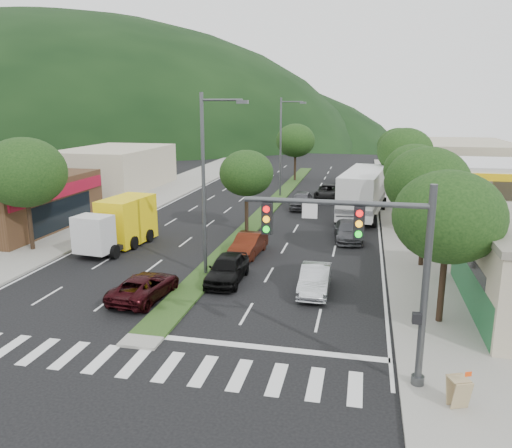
% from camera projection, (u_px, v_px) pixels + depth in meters
% --- Properties ---
extents(ground, '(160.00, 160.00, 0.00)m').
position_uv_depth(ground, '(146.00, 338.00, 20.59)').
color(ground, black).
rests_on(ground, ground).
extents(sidewalk_right, '(5.00, 90.00, 0.15)m').
position_uv_depth(sidewalk_right, '(411.00, 218.00, 41.72)').
color(sidewalk_right, gray).
rests_on(sidewalk_right, ground).
extents(sidewalk_left, '(6.00, 90.00, 0.15)m').
position_uv_depth(sidewalk_left, '(130.00, 205.00, 47.01)').
color(sidewalk_left, gray).
rests_on(sidewalk_left, ground).
extents(median, '(1.60, 56.00, 0.12)m').
position_uv_depth(median, '(271.00, 205.00, 47.17)').
color(median, '#1C3B15').
rests_on(median, ground).
extents(crosswalk, '(19.00, 2.20, 0.01)m').
position_uv_depth(crosswalk, '(123.00, 361.00, 18.69)').
color(crosswalk, silver).
rests_on(crosswalk, ground).
extents(traffic_signal, '(6.12, 0.40, 7.00)m').
position_uv_depth(traffic_signal, '(377.00, 255.00, 16.16)').
color(traffic_signal, '#47494C').
rests_on(traffic_signal, ground).
extents(gas_canopy, '(12.20, 8.20, 5.25)m').
position_uv_depth(gas_canopy, '(512.00, 171.00, 36.44)').
color(gas_canopy, silver).
rests_on(gas_canopy, ground).
extents(shop_left, '(10.15, 12.00, 4.00)m').
position_uv_depth(shop_left, '(3.00, 203.00, 38.20)').
color(shop_left, '#3D2716').
rests_on(shop_left, ground).
extents(bldg_left_far, '(9.00, 14.00, 4.60)m').
position_uv_depth(bldg_left_far, '(116.00, 168.00, 56.28)').
color(bldg_left_far, '#B7AC92').
rests_on(bldg_left_far, ground).
extents(bldg_right_far, '(10.00, 16.00, 5.20)m').
position_uv_depth(bldg_right_far, '(462.00, 164.00, 57.71)').
color(bldg_right_far, '#B7AC92').
rests_on(bldg_right_far, ground).
extents(hill_far, '(176.00, 132.00, 82.00)m').
position_uv_depth(hill_far, '(48.00, 138.00, 141.66)').
color(hill_far, black).
rests_on(hill_far, ground).
extents(tree_r_a, '(4.60, 4.60, 6.63)m').
position_uv_depth(tree_r_a, '(448.00, 217.00, 20.76)').
color(tree_r_a, black).
rests_on(tree_r_a, sidewalk_right).
extents(tree_r_b, '(4.80, 4.80, 6.94)m').
position_uv_depth(tree_r_b, '(427.00, 183.00, 28.31)').
color(tree_r_b, black).
rests_on(tree_r_b, sidewalk_right).
extents(tree_r_c, '(4.40, 4.40, 6.48)m').
position_uv_depth(tree_r_c, '(414.00, 170.00, 35.97)').
color(tree_r_c, black).
rests_on(tree_r_c, sidewalk_right).
extents(tree_r_d, '(5.00, 5.00, 7.17)m').
position_uv_depth(tree_r_d, '(405.00, 151.00, 45.37)').
color(tree_r_d, black).
rests_on(tree_r_d, sidewalk_right).
extents(tree_r_e, '(4.60, 4.60, 6.71)m').
position_uv_depth(tree_r_e, '(398.00, 146.00, 54.93)').
color(tree_r_e, black).
rests_on(tree_r_e, sidewalk_right).
extents(tree_med_near, '(4.00, 4.00, 6.02)m').
position_uv_depth(tree_med_near, '(246.00, 173.00, 36.64)').
color(tree_med_near, black).
rests_on(tree_med_near, median).
extents(tree_med_far, '(4.80, 4.80, 6.94)m').
position_uv_depth(tree_med_far, '(295.00, 141.00, 61.20)').
color(tree_med_far, black).
rests_on(tree_med_far, median).
extents(tree_l_a, '(5.20, 5.20, 7.25)m').
position_uv_depth(tree_l_a, '(25.00, 172.00, 31.47)').
color(tree_l_a, black).
rests_on(tree_l_a, sidewalk_left).
extents(streetlight_near, '(2.60, 0.25, 10.00)m').
position_uv_depth(streetlight_near, '(207.00, 177.00, 26.83)').
color(streetlight_near, '#47494C').
rests_on(streetlight_near, ground).
extents(streetlight_mid, '(2.60, 0.25, 10.00)m').
position_uv_depth(streetlight_mid, '(283.00, 142.00, 50.57)').
color(streetlight_mid, '#47494C').
rests_on(streetlight_mid, ground).
extents(sedan_silver, '(1.51, 4.19, 1.38)m').
position_uv_depth(sedan_silver, '(315.00, 279.00, 25.42)').
color(sedan_silver, '#B9BCC2').
rests_on(sedan_silver, ground).
extents(suv_maroon, '(2.47, 4.70, 1.26)m').
position_uv_depth(suv_maroon, '(145.00, 286.00, 24.61)').
color(suv_maroon, black).
rests_on(suv_maroon, ground).
extents(car_queue_a, '(1.82, 4.40, 1.49)m').
position_uv_depth(car_queue_a, '(227.00, 268.00, 26.93)').
color(car_queue_a, black).
rests_on(car_queue_a, ground).
extents(car_queue_b, '(2.33, 4.72, 1.32)m').
position_uv_depth(car_queue_b, '(348.00, 231.00, 35.19)').
color(car_queue_b, '#45464A').
rests_on(car_queue_b, ground).
extents(car_queue_c, '(1.80, 4.32, 1.39)m').
position_uv_depth(car_queue_c, '(248.00, 244.00, 31.69)').
color(car_queue_c, '#47170B').
rests_on(car_queue_c, ground).
extents(car_queue_d, '(2.75, 5.44, 1.47)m').
position_uv_depth(car_queue_d, '(329.00, 192.00, 50.17)').
color(car_queue_d, black).
rests_on(car_queue_d, ground).
extents(car_queue_e, '(1.85, 4.52, 1.54)m').
position_uv_depth(car_queue_e, '(302.00, 200.00, 45.85)').
color(car_queue_e, '#46464B').
rests_on(car_queue_e, ground).
extents(car_queue_f, '(1.88, 4.58, 1.33)m').
position_uv_depth(car_queue_f, '(363.00, 178.00, 60.46)').
color(car_queue_f, black).
rests_on(car_queue_f, ground).
extents(box_truck, '(3.14, 6.77, 3.23)m').
position_uv_depth(box_truck, '(121.00, 225.00, 33.35)').
color(box_truck, silver).
rests_on(box_truck, ground).
extents(motorhome, '(4.34, 10.54, 3.93)m').
position_uv_depth(motorhome, '(363.00, 192.00, 42.35)').
color(motorhome, silver).
rests_on(motorhome, ground).
extents(a_frame_sign, '(0.78, 0.83, 1.32)m').
position_uv_depth(a_frame_sign, '(459.00, 390.00, 15.54)').
color(a_frame_sign, tan).
rests_on(a_frame_sign, sidewalk_right).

